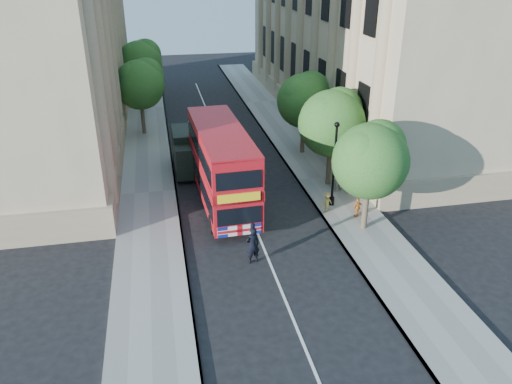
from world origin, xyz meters
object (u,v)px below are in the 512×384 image
double_decker_bus (221,164)px  lamp_post (334,168)px  police_constable (253,245)px  box_van (189,153)px  woman_pedestrian (337,178)px

double_decker_bus → lamp_post: bearing=-18.5°
lamp_post → police_constable: (-5.81, -5.00, -1.55)m
box_van → woman_pedestrian: (8.84, -5.31, -0.41)m
double_decker_bus → woman_pedestrian: (7.28, 0.04, -1.59)m
woman_pedestrian → box_van: bearing=-52.5°
woman_pedestrian → police_constable: bearing=24.1°
police_constable → woman_pedestrian: size_ratio=1.14×
box_van → police_constable: (2.09, -12.19, -0.41)m
woman_pedestrian → lamp_post: bearing=41.9°
lamp_post → double_decker_bus: lamp_post is taller
box_van → police_constable: size_ratio=2.57×
lamp_post → police_constable: size_ratio=2.69×
police_constable → woman_pedestrian: police_constable is taller
police_constable → double_decker_bus: bearing=-97.2°
lamp_post → box_van: 10.74m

